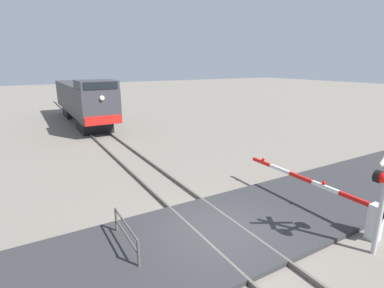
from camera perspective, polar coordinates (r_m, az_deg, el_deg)
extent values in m
plane|color=slate|center=(10.17, 5.38, -16.75)|extent=(160.00, 160.00, 0.00)
cube|color=#59544C|center=(9.79, 1.81, -17.56)|extent=(0.08, 80.00, 0.15)
cube|color=#59544C|center=(10.51, 8.69, -15.24)|extent=(0.08, 80.00, 0.15)
cube|color=#2D2D30|center=(10.13, 5.39, -16.39)|extent=(36.00, 4.53, 0.15)
cube|color=black|center=(25.68, -18.30, 3.61)|extent=(2.36, 3.20, 1.05)
cube|color=black|center=(33.38, -21.28, 5.89)|extent=(2.36, 3.20, 1.05)
cube|color=#333338|center=(29.27, -20.30, 8.33)|extent=(2.77, 14.42, 2.51)
cube|color=#333338|center=(23.51, -18.01, 10.86)|extent=(2.72, 2.90, 0.61)
cube|color=black|center=(22.07, -17.14, 10.69)|extent=(2.36, 0.06, 0.49)
cube|color=red|center=(22.37, -16.64, 4.40)|extent=(2.63, 0.08, 0.64)
sphere|color=#F2EACC|center=(22.13, -16.95, 8.45)|extent=(0.36, 0.36, 0.36)
cylinder|color=#ADADB2|center=(9.87, 32.94, -8.33)|extent=(0.14, 0.14, 3.69)
sphere|color=red|center=(9.26, 32.86, -5.51)|extent=(0.28, 0.28, 0.28)
cylinder|color=black|center=(9.31, 32.21, -5.31)|extent=(0.34, 0.14, 0.34)
cube|color=silver|center=(11.13, 31.75, -12.68)|extent=(0.36, 0.36, 1.18)
cube|color=red|center=(11.24, 28.77, -9.22)|extent=(0.10, 1.09, 0.14)
cube|color=white|center=(11.77, 24.26, -7.58)|extent=(0.10, 1.09, 0.14)
cube|color=red|center=(12.36, 20.19, -6.06)|extent=(0.10, 1.09, 0.14)
cube|color=white|center=(13.02, 16.53, -4.66)|extent=(0.10, 1.09, 0.14)
cube|color=red|center=(13.74, 13.25, -3.38)|extent=(0.10, 1.09, 0.14)
sphere|color=red|center=(11.75, 24.05, -6.85)|extent=(0.14, 0.14, 0.14)
sphere|color=red|center=(13.63, 13.55, -2.92)|extent=(0.14, 0.14, 0.14)
cylinder|color=#4C4742|center=(8.49, -10.26, -20.34)|extent=(0.08, 0.08, 0.95)
cylinder|color=#4C4742|center=(10.11, -14.35, -14.27)|extent=(0.08, 0.08, 0.95)
cylinder|color=#4C4742|center=(9.06, -12.68, -14.72)|extent=(0.06, 2.00, 0.06)
cylinder|color=#4C4742|center=(9.26, -12.53, -16.80)|extent=(0.06, 2.00, 0.06)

